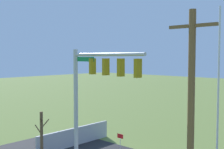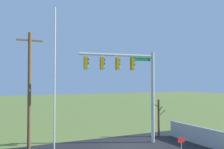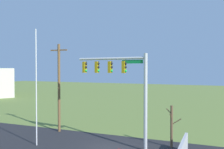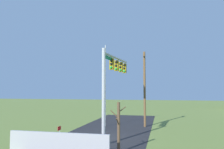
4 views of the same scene
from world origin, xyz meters
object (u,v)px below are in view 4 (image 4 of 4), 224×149
at_px(bare_tree, 119,126).
at_px(open_sign, 59,130).
at_px(signal_mast, 112,77).
at_px(utility_pole, 145,87).
at_px(flagpole, 105,85).

relative_size(bare_tree, open_sign, 2.76).
bearing_deg(signal_mast, utility_pole, 163.87).
xyz_separation_m(signal_mast, bare_tree, (3.63, 1.27, -3.61)).
bearing_deg(bare_tree, utility_pole, 175.32).
bearing_deg(signal_mast, open_sign, -70.91).
xyz_separation_m(utility_pole, bare_tree, (11.21, -0.92, -2.78)).
xyz_separation_m(signal_mast, open_sign, (1.42, -4.12, -4.45)).
relative_size(signal_mast, bare_tree, 2.22).
relative_size(signal_mast, open_sign, 6.12).
bearing_deg(bare_tree, signal_mast, -160.68).
xyz_separation_m(utility_pole, open_sign, (9.00, -6.31, -3.62)).
distance_m(flagpole, open_sign, 9.18).
bearing_deg(open_sign, bare_tree, 67.74).
xyz_separation_m(flagpole, bare_tree, (10.35, 3.58, -3.01)).
xyz_separation_m(flagpole, utility_pole, (-0.86, 4.50, -0.23)).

